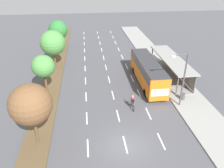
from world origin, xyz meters
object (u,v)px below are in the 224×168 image
Objects in this scene: median_tree_second at (43,66)px; bus_shelter at (172,65)px; trash_bin at (183,96)px; streetlight at (183,77)px; cyclist at (133,103)px; median_tree_third at (53,43)px; median_tree_fourth at (58,30)px; bus at (148,70)px; median_tree_nearest at (31,105)px.

bus_shelter is at bearing 10.69° from median_tree_second.
streetlight is at bearing -131.96° from trash_bin.
median_tree_second reaches higher than cyclist.
median_tree_third reaches higher than median_tree_fourth.
median_tree_fourth is at bearing 89.69° from median_tree_second.
median_tree_third is at bearing -89.87° from median_tree_fourth.
cyclist is at bearing -52.42° from median_tree_third.
median_tree_third is 21.14m from trash_bin.
trash_bin is (16.78, -12.32, -3.70)m from median_tree_third.
bus is 1.92× the size of median_tree_fourth.
trash_bin is at bearing -36.29° from median_tree_third.
bus reaches higher than cyclist.
median_tree_second is 0.92× the size of median_tree_fourth.
trash_bin is (-1.08, -6.75, -1.29)m from bus_shelter.
cyclist is at bearing 178.09° from streetlight.
median_tree_fourth reaches higher than bus.
median_tree_second is (-13.70, -1.76, 2.03)m from bus.
median_tree_nearest is 1.13× the size of median_tree_second.
median_tree_second reaches higher than trash_bin.
bus is 1.84× the size of median_tree_third.
bus is 13.28× the size of trash_bin.
bus_shelter is 10.90m from cyclist.
bus is 2.09× the size of median_tree_second.
median_tree_third is at bearing 127.58° from cyclist.
median_tree_second is (-10.34, 4.32, 3.31)m from cyclist.
bus is 6.87m from streetlight.
cyclist is 0.31× the size of median_tree_fourth.
cyclist is 6.63m from trash_bin.
bus_shelter is 23.16m from median_tree_fourth.
median_tree_third is at bearing 143.71° from trash_bin.
bus is 21.24m from median_tree_fourth.
trash_bin is (16.80, -21.29, -3.57)m from median_tree_fourth.
median_tree_third is 7.23× the size of trash_bin.
median_tree_nearest reaches higher than median_tree_fourth.
median_tree_nearest is 0.94× the size of streetlight.
median_tree_nearest is (-13.34, -10.73, 2.32)m from bus.
median_tree_third is 8.97m from median_tree_fourth.
trash_bin is at bearing -11.22° from median_tree_second.
cyclist is 0.30× the size of median_tree_third.
bus_shelter is at bearing -17.34° from median_tree_third.
median_tree_fourth is (-17.88, 14.54, 2.28)m from bus_shelter.
bus is 13.96m from median_tree_second.
bus is 7.06m from cyclist.
median_tree_third is at bearing 162.66° from bus_shelter.
median_tree_fourth is (-10.24, 22.25, 3.35)m from cyclist.
median_tree_second is at bearing 164.17° from streetlight.
streetlight reaches higher than median_tree_nearest.
cyclist is 0.34× the size of median_tree_second.
median_tree_second is at bearing -90.74° from median_tree_third.
median_tree_second is 17.94m from median_tree_fourth.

